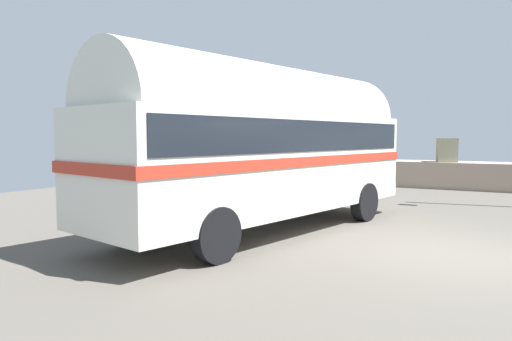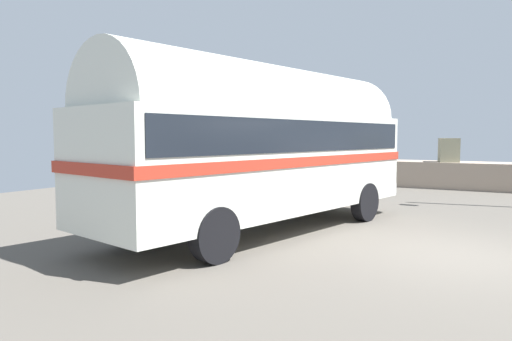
% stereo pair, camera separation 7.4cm
% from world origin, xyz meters
% --- Properties ---
extents(ground, '(32.00, 26.00, 0.02)m').
position_xyz_m(ground, '(0.00, 0.00, 0.01)').
color(ground, '#565149').
extents(breakwater, '(31.36, 2.11, 2.38)m').
position_xyz_m(breakwater, '(-0.24, 11.78, 0.68)').
color(breakwater, tan).
rests_on(breakwater, ground).
extents(vintage_coach, '(4.14, 8.89, 3.70)m').
position_xyz_m(vintage_coach, '(-4.03, 0.23, 2.05)').
color(vintage_coach, black).
rests_on(vintage_coach, ground).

